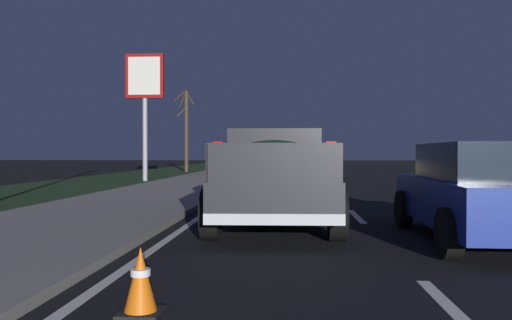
{
  "coord_description": "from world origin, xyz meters",
  "views": [
    {
      "loc": [
        -0.09,
        1.42,
        1.39
      ],
      "look_at": [
        11.91,
        2.24,
        1.22
      ],
      "focal_mm": 36.25,
      "sensor_mm": 36.0,
      "label": 1
    }
  ],
  "objects_px": {
    "traffic_cone_near": "(141,281)",
    "sedan_tan": "(282,164)",
    "pickup_truck": "(274,174)",
    "sedan_blue": "(482,192)",
    "gas_price_sign": "(145,86)",
    "bare_tree_far": "(186,129)"
  },
  "relations": [
    {
      "from": "pickup_truck",
      "to": "traffic_cone_near",
      "type": "height_order",
      "value": "pickup_truck"
    },
    {
      "from": "bare_tree_far",
      "to": "traffic_cone_near",
      "type": "relative_size",
      "value": 10.52
    },
    {
      "from": "sedan_tan",
      "to": "bare_tree_far",
      "type": "relative_size",
      "value": 0.73
    },
    {
      "from": "sedan_blue",
      "to": "traffic_cone_near",
      "type": "distance_m",
      "value": 5.81
    },
    {
      "from": "sedan_tan",
      "to": "traffic_cone_near",
      "type": "distance_m",
      "value": 24.39
    },
    {
      "from": "sedan_tan",
      "to": "traffic_cone_near",
      "type": "relative_size",
      "value": 7.67
    },
    {
      "from": "pickup_truck",
      "to": "traffic_cone_near",
      "type": "bearing_deg",
      "value": 170.39
    },
    {
      "from": "sedan_blue",
      "to": "traffic_cone_near",
      "type": "bearing_deg",
      "value": 132.56
    },
    {
      "from": "sedan_tan",
      "to": "traffic_cone_near",
      "type": "xyz_separation_m",
      "value": [
        -24.38,
        0.76,
        -0.5
      ]
    },
    {
      "from": "bare_tree_far",
      "to": "traffic_cone_near",
      "type": "bearing_deg",
      "value": -168.99
    },
    {
      "from": "sedan_blue",
      "to": "traffic_cone_near",
      "type": "height_order",
      "value": "sedan_blue"
    },
    {
      "from": "pickup_truck",
      "to": "sedan_tan",
      "type": "xyz_separation_m",
      "value": [
        18.71,
        0.2,
        -0.2
      ]
    },
    {
      "from": "pickup_truck",
      "to": "sedan_tan",
      "type": "distance_m",
      "value": 18.72
    },
    {
      "from": "sedan_blue",
      "to": "gas_price_sign",
      "type": "relative_size",
      "value": 0.7
    },
    {
      "from": "sedan_tan",
      "to": "bare_tree_far",
      "type": "bearing_deg",
      "value": 38.69
    },
    {
      "from": "sedan_blue",
      "to": "bare_tree_far",
      "type": "distance_m",
      "value": 31.53
    },
    {
      "from": "sedan_tan",
      "to": "gas_price_sign",
      "type": "height_order",
      "value": "gas_price_sign"
    },
    {
      "from": "pickup_truck",
      "to": "bare_tree_far",
      "type": "distance_m",
      "value": 28.86
    },
    {
      "from": "traffic_cone_near",
      "to": "sedan_tan",
      "type": "bearing_deg",
      "value": -1.79
    },
    {
      "from": "gas_price_sign",
      "to": "bare_tree_far",
      "type": "distance_m",
      "value": 12.66
    },
    {
      "from": "sedan_tan",
      "to": "gas_price_sign",
      "type": "relative_size",
      "value": 0.71
    },
    {
      "from": "sedan_blue",
      "to": "traffic_cone_near",
      "type": "xyz_separation_m",
      "value": [
        -3.92,
        4.26,
        -0.5
      ]
    }
  ]
}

